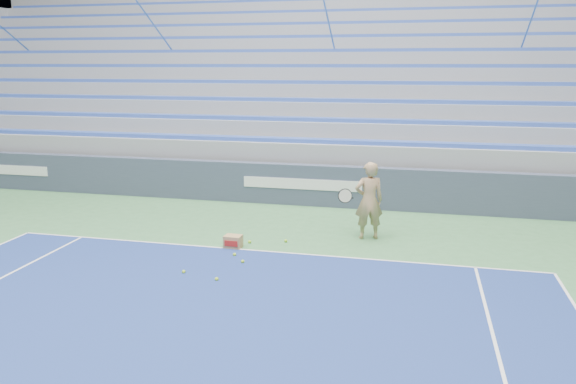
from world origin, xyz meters
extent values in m
cube|color=white|center=(0.00, 11.88, 0.01)|extent=(10.97, 0.05, 0.00)
cube|color=#384055|center=(0.00, 15.88, 0.55)|extent=(30.00, 0.30, 1.10)
cube|color=white|center=(-9.00, 15.72, 0.60)|extent=(2.60, 0.02, 0.28)
cube|color=white|center=(0.00, 15.72, 0.60)|extent=(3.20, 0.02, 0.28)
cube|color=gray|center=(0.00, 20.43, 0.55)|extent=(30.00, 8.50, 1.10)
cube|color=gray|center=(0.00, 20.43, 1.35)|extent=(30.00, 8.50, 0.50)
cube|color=#3352B8|center=(0.00, 16.56, 1.66)|extent=(29.60, 0.42, 0.11)
cube|color=gray|center=(0.00, 20.86, 1.85)|extent=(30.00, 7.65, 0.50)
cube|color=#3352B8|center=(0.00, 17.41, 2.16)|extent=(29.60, 0.42, 0.11)
cube|color=gray|center=(0.00, 21.28, 2.35)|extent=(30.00, 6.80, 0.50)
cube|color=#3352B8|center=(0.00, 18.26, 2.66)|extent=(29.60, 0.42, 0.11)
cube|color=gray|center=(0.00, 21.71, 2.85)|extent=(30.00, 5.95, 0.50)
cube|color=#3352B8|center=(0.00, 19.11, 3.16)|extent=(29.60, 0.42, 0.11)
cube|color=gray|center=(0.00, 22.13, 3.35)|extent=(30.00, 5.10, 0.50)
cube|color=#3352B8|center=(0.00, 19.96, 3.66)|extent=(29.60, 0.42, 0.11)
cube|color=gray|center=(0.00, 22.56, 3.85)|extent=(30.00, 4.25, 0.50)
cube|color=#3352B8|center=(0.00, 20.81, 4.15)|extent=(29.60, 0.42, 0.11)
cube|color=gray|center=(0.00, 22.98, 4.35)|extent=(30.00, 3.40, 0.50)
cube|color=#3352B8|center=(0.00, 21.66, 4.65)|extent=(29.60, 0.42, 0.11)
cube|color=gray|center=(0.00, 23.41, 4.85)|extent=(30.00, 2.55, 0.50)
cube|color=#3352B8|center=(0.00, 22.51, 5.15)|extent=(29.60, 0.42, 0.11)
cube|color=gray|center=(0.00, 23.84, 5.35)|extent=(30.00, 1.70, 0.50)
cube|color=#3352B8|center=(0.00, 23.36, 5.65)|extent=(29.60, 0.42, 0.11)
cube|color=gray|center=(0.00, 24.26, 5.85)|extent=(30.00, 0.85, 0.50)
cube|color=gray|center=(0.00, 24.98, 3.65)|extent=(31.00, 0.40, 7.30)
cylinder|color=#356BBA|center=(-12.00, 20.43, 4.60)|extent=(0.05, 8.53, 5.04)
cylinder|color=#356BBA|center=(-6.00, 20.43, 4.60)|extent=(0.05, 8.53, 5.04)
cylinder|color=#356BBA|center=(0.00, 20.43, 4.60)|extent=(0.05, 8.53, 5.04)
cylinder|color=#356BBA|center=(6.00, 20.43, 4.60)|extent=(0.05, 8.53, 5.04)
imported|color=tan|center=(1.99, 13.26, 0.85)|extent=(0.71, 0.58, 1.69)
cylinder|color=black|center=(1.64, 13.01, 0.95)|extent=(0.12, 0.27, 0.08)
cylinder|color=beige|center=(1.54, 12.73, 1.05)|extent=(0.29, 0.16, 0.28)
torus|color=black|center=(1.54, 12.73, 1.05)|extent=(0.31, 0.18, 0.30)
cube|color=#A4804F|center=(-0.66, 11.98, 0.13)|extent=(0.36, 0.28, 0.26)
cube|color=#B21E19|center=(-0.66, 11.85, 0.13)|extent=(0.28, 0.02, 0.12)
sphere|color=#A8D72C|center=(0.31, 12.58, 0.03)|extent=(0.07, 0.07, 0.07)
sphere|color=#A8D72C|center=(-1.07, 10.38, 0.03)|extent=(0.07, 0.07, 0.07)
sphere|color=#A8D72C|center=(-0.47, 11.49, 0.03)|extent=(0.07, 0.07, 0.07)
sphere|color=#A8D72C|center=(-0.36, 10.18, 0.03)|extent=(0.07, 0.07, 0.07)
sphere|color=#A8D72C|center=(-0.19, 11.14, 0.03)|extent=(0.07, 0.07, 0.07)
sphere|color=#A8D72C|center=(-0.42, 12.35, 0.03)|extent=(0.07, 0.07, 0.07)
camera|label=1|loc=(2.96, 1.48, 3.71)|focal=35.00mm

